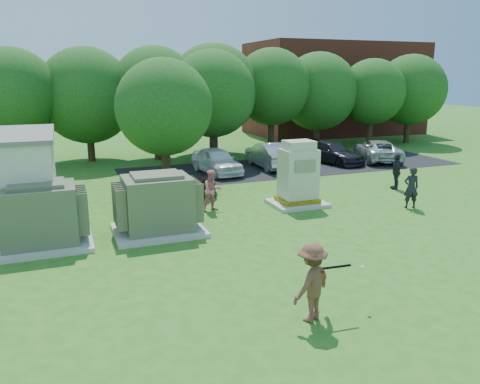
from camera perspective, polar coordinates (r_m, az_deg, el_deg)
name	(u,v)px	position (r m, az deg, el deg)	size (l,w,h in m)	color
ground	(291,270)	(13.24, 6.27, -9.44)	(120.00, 120.00, 0.00)	#2D6619
brick_building	(334,89)	(44.56, 11.40, 12.22)	(15.00, 8.00, 8.00)	maroon
parking_strip	(293,166)	(27.86, 6.50, 3.13)	(20.00, 6.00, 0.01)	#232326
transformer_left	(40,217)	(15.88, -23.21, -2.79)	(3.00, 2.40, 2.07)	beige
transformer_right	(158,205)	(16.11, -9.99, -1.60)	(3.00, 2.40, 2.07)	beige
generator_cabinet	(298,177)	(19.33, 7.09, 1.78)	(2.21, 1.81, 2.69)	beige
picnic_table	(192,185)	(20.81, -5.89, 0.81)	(1.90, 1.43, 0.81)	black
batter	(312,282)	(10.46, 8.73, -10.85)	(1.15, 0.66, 1.78)	brown
person_by_generator	(411,188)	(20.08, 20.14, 0.50)	(0.62, 0.40, 1.69)	black
person_at_picnic	(212,191)	(18.47, -3.40, 0.17)	(0.81, 0.63, 1.66)	#DE757E
person_walking_right	(396,171)	(23.25, 18.50, 2.39)	(0.98, 0.41, 1.68)	#26272B
car_white	(217,161)	(25.62, -2.87, 3.83)	(1.66, 4.13, 1.41)	white
car_silver_a	(270,155)	(27.28, 3.62, 4.52)	(1.56, 4.48, 1.48)	#B0B0B5
car_dark	(332,152)	(29.27, 11.18, 4.75)	(1.79, 4.41, 1.28)	black
car_silver_b	(377,150)	(30.71, 16.37, 4.91)	(2.18, 4.73, 1.32)	silver
batting_equipment	(336,268)	(10.64, 11.58, -9.11)	(1.46, 0.37, 0.28)	black
tree_row	(184,93)	(30.20, -6.88, 11.90)	(41.30, 13.30, 7.30)	#47301E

